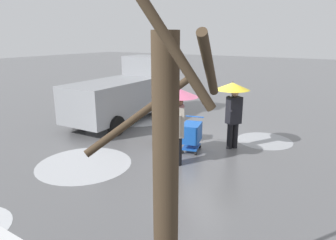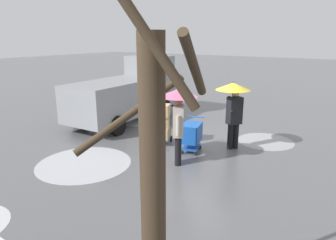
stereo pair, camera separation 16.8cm
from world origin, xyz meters
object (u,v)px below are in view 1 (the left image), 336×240
(pedestrian_black_side, at_px, (179,108))
(shopping_cart_vendor, at_px, (192,134))
(cargo_van_parked_right, at_px, (126,93))
(hand_dolly_boxes, at_px, (162,122))
(pedestrian_pink_side, at_px, (233,100))
(bare_tree_near, at_px, (166,207))

(pedestrian_black_side, bearing_deg, shopping_cart_vendor, -82.68)
(cargo_van_parked_right, xyz_separation_m, hand_dolly_boxes, (-2.94, 1.75, -0.43))
(pedestrian_pink_side, bearing_deg, cargo_van_parked_right, -10.43)
(cargo_van_parked_right, height_order, hand_dolly_boxes, cargo_van_parked_right)
(cargo_van_parked_right, bearing_deg, shopping_cart_vendor, 156.13)
(pedestrian_black_side, bearing_deg, bare_tree_near, 118.60)
(hand_dolly_boxes, relative_size, pedestrian_pink_side, 0.62)
(hand_dolly_boxes, height_order, pedestrian_black_side, pedestrian_black_side)
(pedestrian_pink_side, height_order, bare_tree_near, bare_tree_near)
(cargo_van_parked_right, distance_m, bare_tree_near, 10.18)
(cargo_van_parked_right, height_order, bare_tree_near, bare_tree_near)
(shopping_cart_vendor, bearing_deg, hand_dolly_boxes, -2.41)
(hand_dolly_boxes, height_order, bare_tree_near, bare_tree_near)
(cargo_van_parked_right, height_order, pedestrian_pink_side, cargo_van_parked_right)
(cargo_van_parked_right, xyz_separation_m, pedestrian_pink_side, (-5.01, 0.92, 0.41))
(cargo_van_parked_right, relative_size, pedestrian_black_side, 2.52)
(pedestrian_pink_side, xyz_separation_m, bare_tree_near, (-1.77, 6.64, 0.30))
(shopping_cart_vendor, xyz_separation_m, hand_dolly_boxes, (1.11, -0.05, 0.18))
(bare_tree_near, bearing_deg, shopping_cart_vendor, -64.71)
(hand_dolly_boxes, distance_m, bare_tree_near, 7.05)
(pedestrian_pink_side, bearing_deg, hand_dolly_boxes, 21.83)
(hand_dolly_boxes, relative_size, pedestrian_black_side, 0.62)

